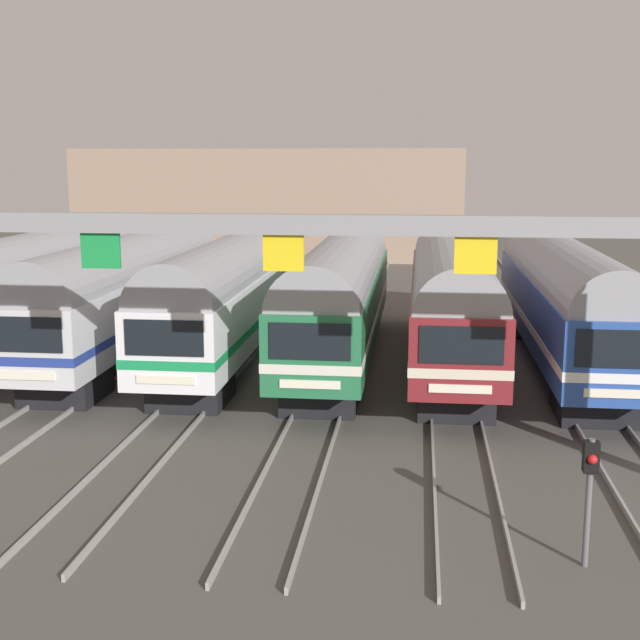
# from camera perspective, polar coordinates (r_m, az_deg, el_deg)

# --- Properties ---
(ground_plane) EXTENTS (160.00, 160.00, 0.00)m
(ground_plane) POSITION_cam_1_polar(r_m,az_deg,el_deg) (33.13, -2.24, -2.66)
(ground_plane) COLOR #4C4944
(track_bed) EXTENTS (22.19, 70.00, 0.15)m
(track_bed) POSITION_cam_1_polar(r_m,az_deg,el_deg) (49.68, 0.77, 1.92)
(track_bed) COLOR gray
(track_bed) RESTS_ON ground
(commuter_train_stainless) EXTENTS (2.88, 18.06, 5.05)m
(commuter_train_stainless) POSITION_cam_1_polar(r_m,az_deg,el_deg) (35.69, -18.92, 2.13)
(commuter_train_stainless) COLOR #B2B5BA
(commuter_train_stainless) RESTS_ON ground
(commuter_train_silver) EXTENTS (2.88, 18.06, 5.05)m
(commuter_train_silver) POSITION_cam_1_polar(r_m,az_deg,el_deg) (34.12, -12.63, 2.07)
(commuter_train_silver) COLOR silver
(commuter_train_silver) RESTS_ON ground
(commuter_train_white) EXTENTS (2.88, 18.06, 5.05)m
(commuter_train_white) POSITION_cam_1_polar(r_m,az_deg,el_deg) (32.99, -5.83, 1.99)
(commuter_train_white) COLOR white
(commuter_train_white) RESTS_ON ground
(commuter_train_green) EXTENTS (2.88, 18.06, 5.05)m
(commuter_train_green) POSITION_cam_1_polar(r_m,az_deg,el_deg) (32.36, 1.35, 1.87)
(commuter_train_green) COLOR #236B42
(commuter_train_green) RESTS_ON ground
(commuter_train_maroon) EXTENTS (2.88, 18.06, 4.77)m
(commuter_train_maroon) POSITION_cam_1_polar(r_m,az_deg,el_deg) (32.24, 8.69, 1.72)
(commuter_train_maroon) COLOR maroon
(commuter_train_maroon) RESTS_ON ground
(commuter_train_blue) EXTENTS (2.88, 18.06, 5.05)m
(commuter_train_blue) POSITION_cam_1_polar(r_m,az_deg,el_deg) (32.66, 15.96, 1.55)
(commuter_train_blue) COLOR #284C9E
(commuter_train_blue) RESTS_ON ground
(catenary_gantry) EXTENTS (25.92, 0.44, 6.97)m
(catenary_gantry) POSITION_cam_1_polar(r_m,az_deg,el_deg) (19.15, -8.58, 3.71)
(catenary_gantry) COLOR gray
(catenary_gantry) RESTS_ON ground
(yard_signal_mast) EXTENTS (0.28, 0.35, 2.54)m
(yard_signal_mast) POSITION_cam_1_polar(r_m,az_deg,el_deg) (16.99, 17.57, -10.00)
(yard_signal_mast) COLOR #59595E
(yard_signal_mast) RESTS_ON ground
(maintenance_building) EXTENTS (29.93, 10.00, 8.43)m
(maintenance_building) POSITION_cam_1_polar(r_m,az_deg,el_deg) (69.28, -3.16, 7.83)
(maintenance_building) COLOR gray
(maintenance_building) RESTS_ON ground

